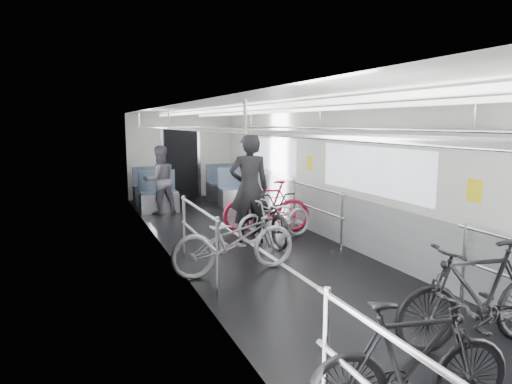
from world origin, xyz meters
TOP-DOWN VIEW (x-y plane):
  - car_shell at (0.00, 1.78)m, footprint 3.02×14.01m
  - bike_left_mid at (-0.75, -3.58)m, footprint 1.62×0.71m
  - bike_left_far at (-0.80, 0.05)m, footprint 1.91×0.77m
  - bike_right_near at (0.62, -2.92)m, footprint 1.81×0.76m
  - bike_right_mid at (0.52, 1.53)m, footprint 1.68×0.86m
  - bike_right_far at (0.60, 2.13)m, footprint 1.78×0.98m
  - bike_aisle at (0.31, 1.49)m, footprint 0.68×1.84m
  - person_standing at (0.02, 1.59)m, footprint 0.79×0.60m
  - person_seated at (-1.00, 4.80)m, footprint 0.87×0.72m

SIDE VIEW (x-z plane):
  - bike_right_mid at x=0.52m, z-range 0.00..0.84m
  - bike_left_mid at x=-0.75m, z-range 0.00..0.94m
  - bike_aisle at x=0.31m, z-range 0.00..0.96m
  - bike_left_far at x=-0.80m, z-range 0.00..0.98m
  - bike_right_far at x=0.60m, z-range 0.00..1.03m
  - bike_right_near at x=0.62m, z-range 0.00..1.05m
  - person_seated at x=-1.00m, z-range 0.00..1.62m
  - person_standing at x=0.02m, z-range 0.00..1.96m
  - car_shell at x=0.00m, z-range -0.08..2.33m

